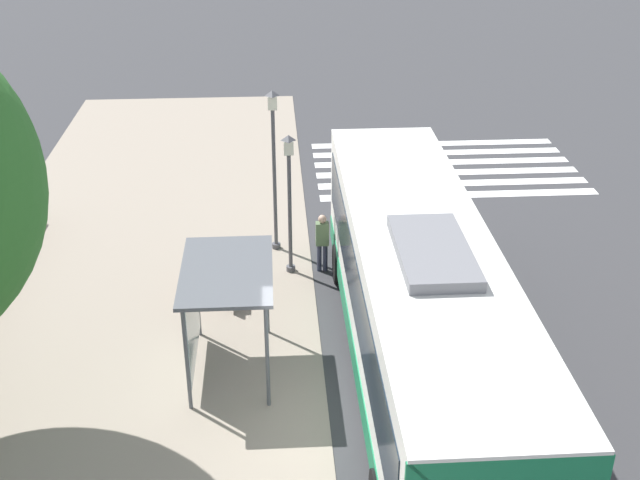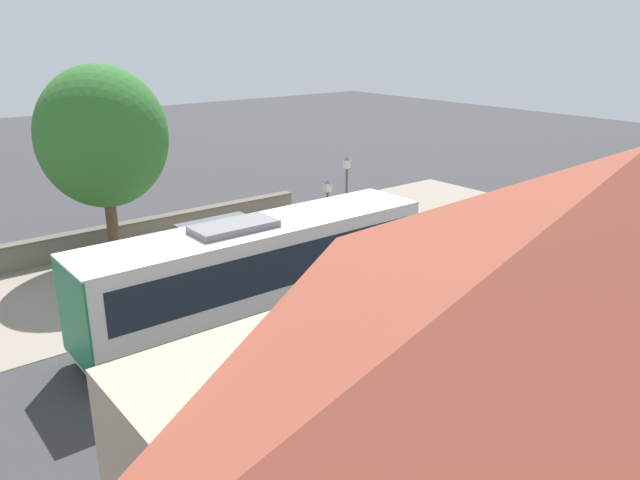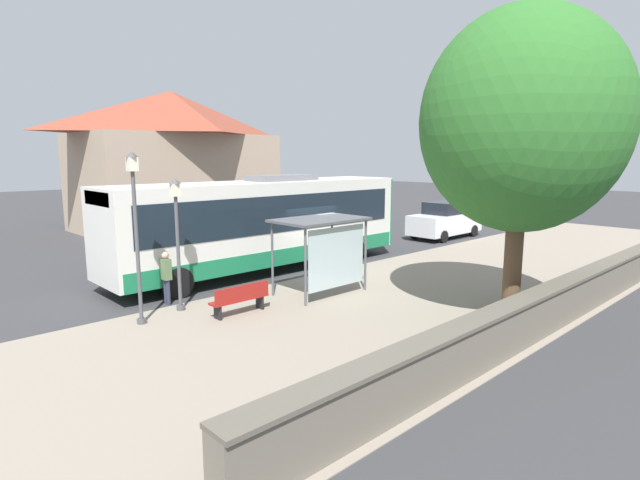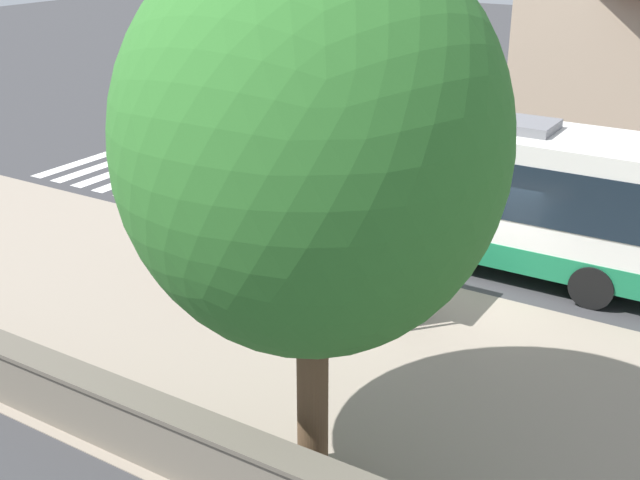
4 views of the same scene
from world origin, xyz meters
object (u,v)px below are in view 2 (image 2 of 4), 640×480
object	(u,v)px
bench	(286,253)
bus_shelter	(218,232)
bus	(260,269)
pedestrian	(340,252)
shade_tree	(103,137)
street_lamp_near	(346,200)
street_lamp_far	(327,217)

from	to	relation	value
bench	bus_shelter	bearing A→B (deg)	-90.83
bus_shelter	bus	bearing A→B (deg)	-9.80
bus_shelter	pedestrian	xyz separation A→B (m)	(2.40, 4.22, -1.12)
shade_tree	street_lamp_near	bearing A→B (deg)	50.57
bus	bus_shelter	bearing A→B (deg)	170.20
bus_shelter	street_lamp_far	xyz separation A→B (m)	(1.57, 4.23, 0.21)
street_lamp_near	street_lamp_far	world-z (taller)	street_lamp_near
bench	shade_tree	world-z (taller)	shade_tree
pedestrian	shade_tree	xyz separation A→B (m)	(-7.62, -6.47, 4.37)
pedestrian	shade_tree	distance (m)	10.91
pedestrian	shade_tree	world-z (taller)	shade_tree
street_lamp_near	shade_tree	xyz separation A→B (m)	(-6.42, -7.81, 2.64)
bench	shade_tree	bearing A→B (deg)	-134.06
pedestrian	shade_tree	size ratio (longest dim) A/B	0.20
pedestrian	shade_tree	bearing A→B (deg)	-139.68
bench	bus	bearing A→B (deg)	-44.27
bus_shelter	street_lamp_far	bearing A→B (deg)	69.63
bus_shelter	pedestrian	size ratio (longest dim) A/B	1.82
bus_shelter	bench	xyz separation A→B (m)	(0.05, 3.19, -1.59)
pedestrian	bus_shelter	bearing A→B (deg)	-119.67
bus	bench	world-z (taller)	bus
bus_shelter	street_lamp_far	world-z (taller)	street_lamp_far
bench	street_lamp_far	size ratio (longest dim) A/B	0.47
bus_shelter	bench	bearing A→B (deg)	89.17
bench	street_lamp_far	distance (m)	2.57
bus	street_lamp_near	size ratio (longest dim) A/B	2.73
street_lamp_near	shade_tree	distance (m)	10.45
bus	pedestrian	bearing A→B (deg)	108.34
bus	bus_shelter	size ratio (longest dim) A/B	4.19
bus_shelter	shade_tree	bearing A→B (deg)	-156.69
bus_shelter	street_lamp_near	world-z (taller)	street_lamp_near
pedestrian	street_lamp_far	size ratio (longest dim) A/B	0.43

